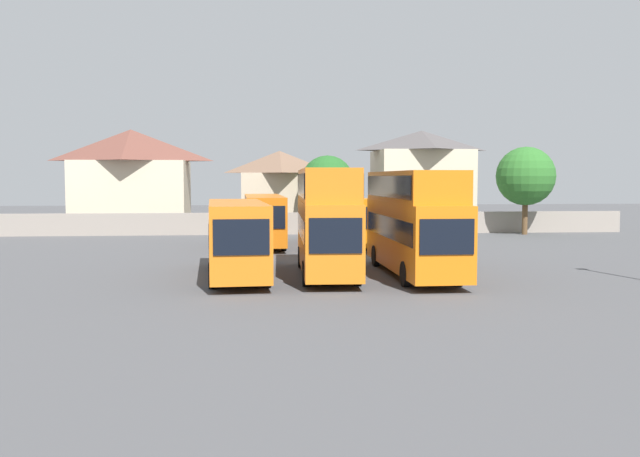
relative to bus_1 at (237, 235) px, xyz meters
name	(u,v)px	position (x,y,z in m)	size (l,w,h in m)	color
ground	(301,241)	(4.21, 18.31, -2.01)	(140.00, 140.00, 0.00)	#4C4C4F
depot_boundary_wall	(296,223)	(4.21, 25.01, -1.11)	(56.00, 0.50, 1.80)	gray
bus_1	(237,235)	(0.00, 0.00, 0.00)	(3.14, 10.51, 3.53)	orange
bus_2	(327,216)	(4.24, 0.22, 0.84)	(2.79, 10.25, 5.07)	orange
bus_3	(413,217)	(8.38, 0.10, 0.79)	(2.68, 11.48, 4.97)	orange
bus_4	(264,217)	(1.46, 15.18, -0.04)	(2.76, 11.26, 3.45)	orange
bus_5	(340,218)	(6.66, 14.62, -0.09)	(2.99, 10.60, 3.36)	orange
house_terrace_left	(132,178)	(-10.39, 32.86, 2.62)	(10.61, 7.13, 9.07)	beige
house_terrace_centre	(280,188)	(3.19, 33.16, 1.66)	(7.42, 7.90, 7.20)	#C6B293
house_terrace_right	(421,178)	(16.77, 33.31, 2.65)	(9.08, 8.01, 9.17)	beige
tree_left_of_lot	(327,183)	(7.12, 27.51, 2.24)	(4.66, 4.66, 6.60)	brown
tree_behind_wall	(526,176)	(23.03, 23.01, 2.78)	(4.82, 4.82, 7.22)	brown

